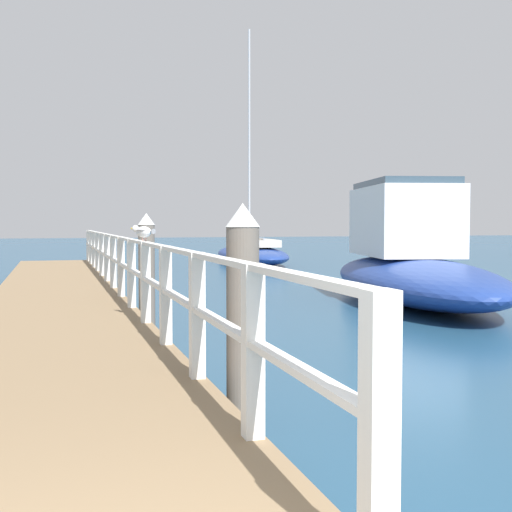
{
  "coord_description": "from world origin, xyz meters",
  "views": [
    {
      "loc": [
        -0.08,
        -1.37,
        1.81
      ],
      "look_at": [
        3.11,
        8.95,
        1.26
      ],
      "focal_mm": 46.29,
      "sensor_mm": 36.0,
      "label": 1
    }
  ],
  "objects_px": {
    "boat_1": "(252,254)",
    "boat_2": "(411,260)",
    "dock_piling_near": "(243,319)",
    "dock_piling_far": "(147,270)",
    "seagull_foreground": "(143,231)"
  },
  "relations": [
    {
      "from": "boat_1",
      "to": "boat_2",
      "type": "relative_size",
      "value": 1.14
    },
    {
      "from": "boat_2",
      "to": "seagull_foreground",
      "type": "bearing_deg",
      "value": -132.33
    },
    {
      "from": "dock_piling_near",
      "to": "seagull_foreground",
      "type": "xyz_separation_m",
      "value": [
        -0.38,
        3.45,
        0.7
      ]
    },
    {
      "from": "dock_piling_far",
      "to": "boat_2",
      "type": "xyz_separation_m",
      "value": [
        6.39,
        2.18,
        -0.05
      ]
    },
    {
      "from": "boat_1",
      "to": "boat_2",
      "type": "xyz_separation_m",
      "value": [
        -0.37,
        -14.04,
        0.47
      ]
    },
    {
      "from": "dock_piling_far",
      "to": "boat_2",
      "type": "relative_size",
      "value": 0.22
    },
    {
      "from": "boat_1",
      "to": "boat_2",
      "type": "distance_m",
      "value": 14.06
    },
    {
      "from": "boat_2",
      "to": "dock_piling_far",
      "type": "bearing_deg",
      "value": -148.39
    },
    {
      "from": "boat_2",
      "to": "boat_1",
      "type": "bearing_deg",
      "value": 101.27
    },
    {
      "from": "dock_piling_far",
      "to": "seagull_foreground",
      "type": "distance_m",
      "value": 2.67
    },
    {
      "from": "dock_piling_far",
      "to": "boat_1",
      "type": "relative_size",
      "value": 0.19
    },
    {
      "from": "seagull_foreground",
      "to": "boat_2",
      "type": "height_order",
      "value": "boat_2"
    },
    {
      "from": "boat_2",
      "to": "dock_piling_near",
      "type": "bearing_deg",
      "value": -115.24
    },
    {
      "from": "dock_piling_far",
      "to": "dock_piling_near",
      "type": "bearing_deg",
      "value": -90.0
    },
    {
      "from": "dock_piling_near",
      "to": "dock_piling_far",
      "type": "relative_size",
      "value": 1.0
    }
  ]
}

